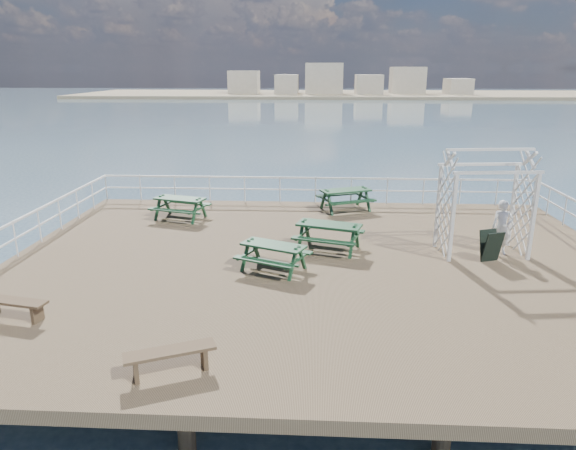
# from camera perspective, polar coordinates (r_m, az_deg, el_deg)

# --- Properties ---
(ground) EXTENTS (18.00, 14.00, 0.30)m
(ground) POSITION_cam_1_polar(r_m,az_deg,el_deg) (14.96, 2.96, -4.65)
(ground) COLOR brown
(ground) RESTS_ON ground
(sea_backdrop) EXTENTS (300.00, 300.00, 9.20)m
(sea_backdrop) POSITION_cam_1_polar(r_m,az_deg,el_deg) (148.63, 8.17, 14.57)
(sea_backdrop) COLOR #3E5669
(sea_backdrop) RESTS_ON ground
(railing) EXTENTS (17.77, 13.76, 1.10)m
(railing) POSITION_cam_1_polar(r_m,az_deg,el_deg) (17.08, 2.81, 1.73)
(railing) COLOR silver
(railing) RESTS_ON ground
(picnic_table_a) EXTENTS (2.19, 1.94, 0.90)m
(picnic_table_a) POSITION_cam_1_polar(r_m,az_deg,el_deg) (19.42, -11.91, 2.35)
(picnic_table_a) COLOR #143820
(picnic_table_a) RESTS_ON ground
(picnic_table_b) EXTENTS (2.31, 2.06, 0.94)m
(picnic_table_b) POSITION_cam_1_polar(r_m,az_deg,el_deg) (15.75, 4.57, -0.66)
(picnic_table_b) COLOR #143820
(picnic_table_b) RESTS_ON ground
(picnic_table_c) EXTENTS (2.38, 2.17, 0.94)m
(picnic_table_c) POSITION_cam_1_polar(r_m,az_deg,el_deg) (20.30, 6.42, 3.32)
(picnic_table_c) COLOR #143820
(picnic_table_c) RESTS_ON ground
(picnic_table_d) EXTENTS (2.18, 2.01, 0.86)m
(picnic_table_d) POSITION_cam_1_polar(r_m,az_deg,el_deg) (14.13, -1.63, -2.94)
(picnic_table_d) COLOR #143820
(picnic_table_d) RESTS_ON ground
(flat_bench_near) EXTENTS (1.67, 1.01, 0.47)m
(flat_bench_near) POSITION_cam_1_polar(r_m,az_deg,el_deg) (9.88, -12.96, -13.96)
(flat_bench_near) COLOR brown
(flat_bench_near) RESTS_ON ground
(flat_bench_far) EXTENTS (1.61, 0.67, 0.45)m
(flat_bench_far) POSITION_cam_1_polar(r_m,az_deg,el_deg) (13.05, -28.18, -7.81)
(flat_bench_far) COLOR brown
(flat_bench_far) RESTS_ON ground
(trellis_arbor) EXTENTS (2.68, 1.61, 3.18)m
(trellis_arbor) POSITION_cam_1_polar(r_m,az_deg,el_deg) (16.26, 20.99, 1.79)
(trellis_arbor) COLOR silver
(trellis_arbor) RESTS_ON ground
(sandwich_board) EXTENTS (0.68, 0.59, 0.93)m
(sandwich_board) POSITION_cam_1_polar(r_m,az_deg,el_deg) (15.92, 21.59, -2.21)
(sandwich_board) COLOR black
(sandwich_board) RESTS_ON ground
(person) EXTENTS (0.63, 0.44, 1.65)m
(person) POSITION_cam_1_polar(r_m,az_deg,el_deg) (16.58, 22.66, -0.25)
(person) COLOR white
(person) RESTS_ON ground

